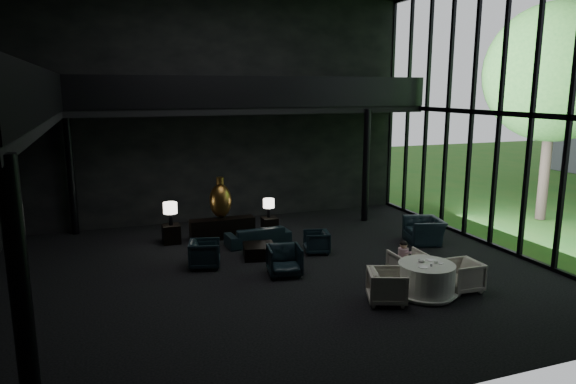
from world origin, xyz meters
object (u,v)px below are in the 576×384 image
object	(u,v)px
side_table_right	(270,225)
side_table_left	(171,234)
lounge_armchair_south	(284,258)
dining_chair_north	(408,263)
child	(403,252)
coffee_table	(259,251)
lounge_armchair_west	(205,252)
dining_table	(426,281)
dining_chair_east	(462,274)
sofa	(258,233)
table_lamp_left	(170,209)
window_armchair	(424,225)
lounge_armchair_east	(316,242)
dining_chair_west	(387,283)
table_lamp_right	(269,204)
bronze_urn	(220,200)
console	(222,228)

from	to	relation	value
side_table_right	side_table_left	bearing A→B (deg)	-179.99
lounge_armchair_south	dining_chair_north	world-z (taller)	lounge_armchair_south
child	coffee_table	bearing A→B (deg)	-44.94
lounge_armchair_west	dining_table	xyz separation A→B (m)	(4.46, -3.60, -0.10)
lounge_armchair_south	dining_table	bearing A→B (deg)	-32.41
dining_chair_north	dining_chair_east	world-z (taller)	dining_chair_north
sofa	dining_table	distance (m)	5.68
side_table_right	child	xyz separation A→B (m)	(1.83, -5.14, 0.46)
sofa	dining_table	world-z (taller)	dining_table
side_table_left	table_lamp_left	xyz separation A→B (m)	(-0.00, -0.01, 0.80)
lounge_armchair_south	coffee_table	bearing A→B (deg)	106.47
dining_chair_north	side_table_left	bearing A→B (deg)	-44.20
window_armchair	side_table_left	bearing A→B (deg)	-96.06
sofa	side_table_right	bearing A→B (deg)	-127.31
window_armchair	dining_table	bearing A→B (deg)	-20.29
lounge_armchair_west	window_armchair	distance (m)	6.82
side_table_left	lounge_armchair_east	size ratio (longest dim) A/B	0.87
dining_chair_west	lounge_armchair_south	bearing A→B (deg)	54.88
lounge_armchair_south	side_table_left	bearing A→B (deg)	130.37
lounge_armchair_east	dining_chair_east	size ratio (longest dim) A/B	0.80
table_lamp_right	dining_chair_west	size ratio (longest dim) A/B	0.68
table_lamp_left	window_armchair	xyz separation A→B (m)	(7.37, -2.64, -0.53)
dining_table	dining_chair_west	size ratio (longest dim) A/B	1.63
table_lamp_right	dining_chair_west	world-z (taller)	table_lamp_right
dining_chair_east	child	size ratio (longest dim) A/B	1.50
window_armchair	lounge_armchair_west	bearing A→B (deg)	-77.12
lounge_armchair_south	coffee_table	size ratio (longest dim) A/B	1.10
lounge_armchair_west	window_armchair	xyz separation A→B (m)	(6.82, -0.10, 0.13)
table_lamp_right	dining_table	bearing A→B (deg)	-73.84
side_table_right	coffee_table	xyz separation A→B (m)	(-1.06, -2.26, -0.08)
lounge_armchair_east	dining_table	xyz separation A→B (m)	(1.17, -3.72, -0.01)
table_lamp_right	dining_chair_north	world-z (taller)	table_lamp_right
table_lamp_right	bronze_urn	bearing A→B (deg)	178.45
dining_table	dining_chair_north	world-z (taller)	dining_chair_north
dining_table	window_armchair	bearing A→B (deg)	55.99
side_table_left	dining_chair_west	size ratio (longest dim) A/B	0.64
bronze_urn	side_table_right	world-z (taller)	bronze_urn
table_lamp_right	table_lamp_left	bearing A→B (deg)	-178.37
lounge_armchair_east	dining_chair_west	distance (m)	3.80
lounge_armchair_east	dining_chair_east	xyz separation A→B (m)	(2.11, -3.80, 0.08)
child	dining_chair_north	bearing A→B (deg)	154.01
console	lounge_armchair_south	distance (m)	3.86
lounge_armchair_east	dining_chair_west	xyz separation A→B (m)	(0.09, -3.80, 0.12)
table_lamp_left	coffee_table	world-z (taller)	table_lamp_left
console	table_lamp_right	distance (m)	1.73
side_table_right	coffee_table	size ratio (longest dim) A/B	0.62
side_table_left	dining_chair_north	xyz separation A→B (m)	(5.14, -5.19, 0.14)
window_armchair	dining_table	size ratio (longest dim) A/B	0.87
table_lamp_right	lounge_armchair_west	size ratio (longest dim) A/B	0.72
sofa	window_armchair	world-z (taller)	window_armchair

